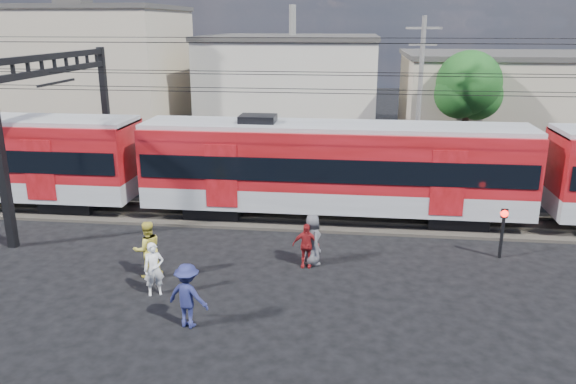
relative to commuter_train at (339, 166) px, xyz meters
name	(u,v)px	position (x,y,z in m)	size (l,w,h in m)	color
ground	(257,306)	(-2.11, -8.00, -2.40)	(120.00, 120.00, 0.00)	black
track_bed	(289,217)	(-2.11, 0.00, -2.34)	(70.00, 3.40, 0.12)	#2D2823
rail_near	(287,220)	(-2.11, -0.75, -2.22)	(70.00, 0.12, 0.12)	#59544C
rail_far	(291,209)	(-2.11, 0.75, -2.22)	(70.00, 0.12, 0.12)	#59544C
commuter_train	(339,166)	(0.00, 0.00, 0.00)	(50.30, 3.08, 4.17)	black
catenary	(88,96)	(-10.76, 0.00, 2.73)	(70.00, 9.30, 7.52)	black
building_west	(80,74)	(-19.11, 16.00, 2.25)	(14.28, 10.20, 9.30)	tan
building_midwest	(292,86)	(-4.11, 19.00, 1.25)	(12.24, 12.24, 7.30)	#B8B0A1
building_mideast	(527,102)	(11.89, 16.00, 0.75)	(16.32, 10.20, 6.30)	tan
utility_pole_mid	(419,96)	(3.89, 7.00, 2.13)	(1.80, 0.24, 8.50)	slate
tree_near	(471,87)	(7.08, 10.09, 2.26)	(3.82, 3.64, 6.72)	#382619
pedestrian_a	(154,269)	(-5.40, -7.63, -1.55)	(0.62, 0.41, 1.71)	white
pedestrian_b	(148,249)	(-6.06, -6.38, -1.43)	(0.94, 0.73, 1.94)	gold
pedestrian_c	(188,296)	(-3.81, -9.36, -1.47)	(1.21, 0.69, 1.87)	navy
pedestrian_d	(306,245)	(-0.92, -4.98, -1.61)	(0.93, 0.39, 1.58)	maroon
pedestrian_e	(312,239)	(-0.72, -4.72, -1.49)	(0.89, 0.58, 1.82)	#4F4F54
crossing_signal	(503,224)	(5.97, -3.39, -1.11)	(0.27, 0.27, 1.87)	black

